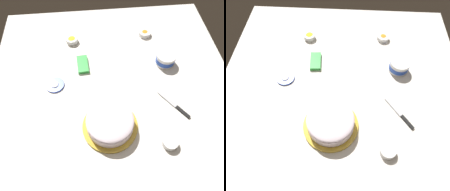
% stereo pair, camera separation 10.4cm
% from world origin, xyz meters
% --- Properties ---
extents(ground_plane, '(1.54, 1.54, 0.00)m').
position_xyz_m(ground_plane, '(0.00, 0.00, 0.00)').
color(ground_plane, silver).
extents(frosted_cake, '(0.31, 0.31, 0.10)m').
position_xyz_m(frosted_cake, '(-0.28, 0.04, 0.05)').
color(frosted_cake, gold).
rests_on(frosted_cake, ground_plane).
extents(frosting_tub, '(0.13, 0.13, 0.07)m').
position_xyz_m(frosting_tub, '(0.15, -0.37, 0.04)').
color(frosting_tub, white).
rests_on(frosting_tub, ground_plane).
extents(frosting_tub_lid, '(0.11, 0.11, 0.02)m').
position_xyz_m(frosting_tub_lid, '(0.04, 0.36, 0.01)').
color(frosting_tub_lid, '#233DAD').
rests_on(frosting_tub_lid, ground_plane).
extents(spreading_knife, '(0.20, 0.15, 0.01)m').
position_xyz_m(spreading_knife, '(-0.19, -0.35, 0.01)').
color(spreading_knife, silver).
rests_on(spreading_knife, ground_plane).
extents(sprinkle_bowl_orange, '(0.09, 0.09, 0.03)m').
position_xyz_m(sprinkle_bowl_orange, '(0.43, -0.28, 0.02)').
color(sprinkle_bowl_orange, white).
rests_on(sprinkle_bowl_orange, ground_plane).
extents(sprinkle_bowl_yellow, '(0.08, 0.08, 0.04)m').
position_xyz_m(sprinkle_bowl_yellow, '(0.41, 0.25, 0.02)').
color(sprinkle_bowl_yellow, white).
rests_on(sprinkle_bowl_yellow, ground_plane).
extents(sprinkle_bowl_blue, '(0.08, 0.08, 0.04)m').
position_xyz_m(sprinkle_bowl_blue, '(-0.41, -0.26, 0.02)').
color(sprinkle_bowl_blue, white).
rests_on(sprinkle_bowl_blue, ground_plane).
extents(candy_box_lower, '(0.15, 0.08, 0.02)m').
position_xyz_m(candy_box_lower, '(0.18, 0.18, 0.01)').
color(candy_box_lower, green).
rests_on(candy_box_lower, ground_plane).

